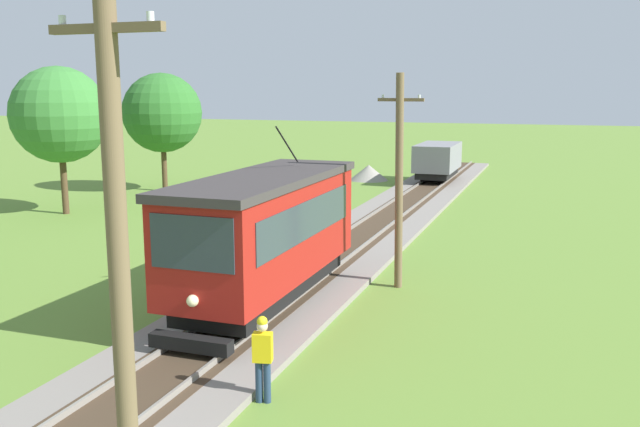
# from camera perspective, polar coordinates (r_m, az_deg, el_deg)

# --- Properties ---
(red_tram) EXTENTS (2.60, 8.54, 4.79)m
(red_tram) POSITION_cam_1_polar(r_m,az_deg,el_deg) (18.87, -4.58, -1.65)
(red_tram) COLOR maroon
(red_tram) RESTS_ON rail_right
(freight_car) EXTENTS (2.40, 5.20, 2.31)m
(freight_car) POSITION_cam_1_polar(r_m,az_deg,el_deg) (45.17, 9.86, 4.45)
(freight_car) COLOR slate
(freight_car) RESTS_ON rail_right
(utility_pole_near_tram) EXTENTS (1.40, 0.25, 7.68)m
(utility_pole_near_tram) POSITION_cam_1_polar(r_m,az_deg,el_deg) (7.98, -16.47, -5.96)
(utility_pole_near_tram) COLOR brown
(utility_pole_near_tram) RESTS_ON ground
(utility_pole_mid) EXTENTS (1.40, 0.57, 6.62)m
(utility_pole_mid) POSITION_cam_1_polar(r_m,az_deg,el_deg) (20.71, 6.68, 2.79)
(utility_pole_mid) COLOR brown
(utility_pole_mid) RESTS_ON ground
(gravel_pile) EXTENTS (2.65, 2.65, 1.05)m
(gravel_pile) POSITION_cam_1_polar(r_m,az_deg,el_deg) (46.45, 4.12, 3.46)
(gravel_pile) COLOR gray
(gravel_pile) RESTS_ON ground
(track_worker) EXTENTS (0.42, 0.32, 1.78)m
(track_worker) POSITION_cam_1_polar(r_m,az_deg,el_deg) (13.63, -4.85, -11.79)
(track_worker) COLOR navy
(track_worker) RESTS_ON ground
(tree_right_near) EXTENTS (4.75, 4.75, 7.11)m
(tree_right_near) POSITION_cam_1_polar(r_m,az_deg,el_deg) (42.15, -13.15, 8.24)
(tree_right_near) COLOR #4C3823
(tree_right_near) RESTS_ON ground
(tree_right_far) EXTENTS (4.69, 4.69, 7.25)m
(tree_right_far) POSITION_cam_1_polar(r_m,az_deg,el_deg) (35.68, -21.07, 7.75)
(tree_right_far) COLOR #4C3823
(tree_right_far) RESTS_ON ground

